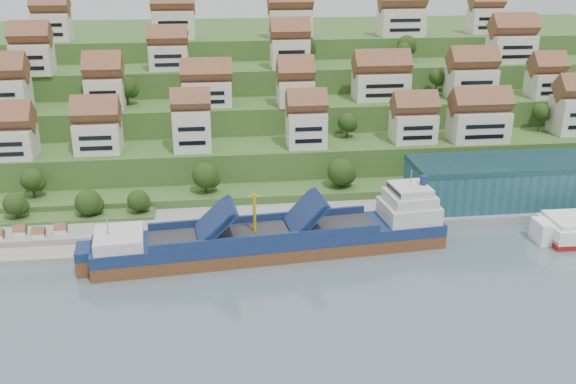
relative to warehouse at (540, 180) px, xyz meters
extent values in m
plane|color=slate|center=(-52.00, -17.00, -7.20)|extent=(300.00, 300.00, 0.00)
cube|color=gray|center=(-32.00, -2.00, -6.10)|extent=(180.00, 14.00, 2.20)
cube|color=gray|center=(-110.00, -5.00, -6.70)|extent=(45.00, 20.00, 1.00)
cube|color=#2D4C1E|center=(-52.00, 69.00, -5.20)|extent=(260.00, 128.00, 4.00)
cube|color=#2D4C1E|center=(-52.00, 74.00, -1.70)|extent=(260.00, 118.00, 11.00)
cube|color=#2D4C1E|center=(-52.00, 82.00, 1.80)|extent=(260.00, 102.00, 18.00)
cube|color=#2D4C1E|center=(-52.00, 90.00, 5.30)|extent=(260.00, 86.00, 25.00)
cube|color=#2D4C1E|center=(-52.00, 99.00, 8.30)|extent=(260.00, 68.00, 31.00)
cube|color=beige|center=(-121.36, 20.43, 7.24)|extent=(11.60, 8.66, 6.88)
cube|color=beige|center=(-101.42, 22.34, 7.46)|extent=(10.62, 8.57, 7.31)
cube|color=beige|center=(-79.02, 20.53, 8.82)|extent=(8.98, 7.03, 10.05)
cube|color=beige|center=(-51.28, 20.38, 8.17)|extent=(9.35, 7.62, 8.74)
cube|color=beige|center=(-23.78, 21.53, 7.41)|extent=(10.64, 7.73, 7.22)
cube|color=beige|center=(-7.20, 20.18, 7.63)|extent=(14.25, 8.26, 7.66)
cube|color=beige|center=(20.89, 23.89, 8.63)|extent=(11.30, 8.31, 9.65)
cube|color=beige|center=(-126.95, 37.12, 15.00)|extent=(14.01, 8.90, 8.40)
cube|color=beige|center=(-101.16, 38.01, 14.77)|extent=(9.37, 8.98, 7.95)
cube|color=beige|center=(-75.14, 37.73, 14.06)|extent=(12.78, 7.90, 6.52)
cube|color=beige|center=(-52.03, 35.08, 14.16)|extent=(9.16, 8.56, 6.71)
cube|color=beige|center=(-27.87, 39.28, 14.46)|extent=(14.70, 8.36, 7.31)
cube|color=beige|center=(-2.73, 38.14, 14.86)|extent=(12.70, 8.18, 8.12)
cube|color=beige|center=(18.48, 36.89, 14.12)|extent=(8.87, 8.04, 6.64)
cube|color=beige|center=(-121.16, 50.26, 21.92)|extent=(10.19, 7.86, 8.23)
cube|color=beige|center=(-85.39, 53.51, 21.20)|extent=(10.64, 7.30, 6.81)
cube|color=beige|center=(-51.40, 51.54, 21.89)|extent=(10.55, 7.79, 8.18)
cube|color=beige|center=(15.51, 53.95, 21.76)|extent=(12.92, 8.47, 7.92)
cube|color=beige|center=(-120.15, 72.83, 27.84)|extent=(10.45, 8.03, 8.08)
cube|color=beige|center=(-84.36, 72.67, 28.01)|extent=(12.55, 7.51, 8.42)
cube|color=beige|center=(-48.81, 71.28, 27.99)|extent=(13.06, 8.15, 8.39)
cube|color=beige|center=(-13.68, 70.78, 28.05)|extent=(13.74, 8.73, 8.49)
cube|color=beige|center=(15.34, 74.11, 27.80)|extent=(10.25, 7.05, 8.00)
ellipsoid|color=#264115|center=(-114.91, 10.93, 1.18)|extent=(5.11, 5.11, 5.11)
ellipsoid|color=#264115|center=(-44.67, 9.11, 0.62)|extent=(6.45, 6.45, 6.45)
ellipsoid|color=#264115|center=(-76.25, 9.29, 1.06)|extent=(6.02, 6.02, 6.02)
ellipsoid|color=#264115|center=(12.41, 26.11, 9.24)|extent=(4.60, 4.60, 4.60)
ellipsoid|color=#264115|center=(-39.70, 26.66, 7.86)|extent=(4.88, 4.88, 4.88)
ellipsoid|color=#264115|center=(-10.83, 42.83, 15.93)|extent=(4.43, 4.43, 4.43)
ellipsoid|color=#264115|center=(-105.35, 42.38, 14.77)|extent=(5.49, 5.49, 5.49)
ellipsoid|color=#264115|center=(-96.08, 40.97, 15.57)|extent=(5.46, 5.46, 5.46)
ellipsoid|color=#264115|center=(-46.69, 56.21, 23.56)|extent=(6.49, 6.49, 6.49)
ellipsoid|color=#264115|center=(-15.18, 58.94, 22.76)|extent=(5.63, 5.63, 5.63)
ellipsoid|color=#264115|center=(-16.59, 56.97, 21.66)|extent=(4.18, 4.18, 4.18)
ellipsoid|color=#264115|center=(-116.54, 2.00, -1.02)|extent=(4.89, 4.89, 4.89)
ellipsoid|color=#264115|center=(-101.45, 2.00, -1.47)|extent=(5.68, 5.68, 5.68)
ellipsoid|color=#264115|center=(-90.92, 2.00, -1.47)|extent=(4.69, 4.69, 4.69)
cube|color=#204D57|center=(0.00, 0.00, 0.00)|extent=(60.00, 15.00, 10.00)
cylinder|color=gray|center=(-34.00, -7.00, -1.00)|extent=(0.16, 0.16, 8.00)
cube|color=maroon|center=(-33.40, -7.00, 2.60)|extent=(1.20, 0.05, 0.80)
cube|color=white|center=(-114.00, -5.50, -5.10)|extent=(2.40, 2.20, 2.20)
cube|color=white|center=(-110.00, -7.00, -5.10)|extent=(2.40, 2.20, 2.20)
cube|color=white|center=(-106.00, -5.50, -5.10)|extent=(2.40, 2.20, 2.20)
cube|color=brown|center=(-63.34, -15.85, -6.20)|extent=(69.90, 16.93, 4.44)
cube|color=navy|center=(-63.34, -15.85, -3.38)|extent=(69.91, 17.04, 2.31)
cube|color=beige|center=(-92.50, -18.52, -1.17)|extent=(9.76, 10.89, 2.31)
cube|color=#262628|center=(-65.10, -16.01, -2.23)|extent=(45.01, 13.07, 0.27)
cube|color=navy|center=(-74.82, -16.90, 0.79)|extent=(7.52, 10.36, 6.14)
cube|color=navy|center=(-57.15, -15.28, 0.79)|extent=(7.18, 10.33, 6.48)
cylinder|color=gold|center=(-66.87, -16.17, 1.67)|extent=(0.68, 0.68, 7.99)
cube|color=beige|center=(-35.06, -13.25, -0.54)|extent=(11.53, 11.05, 3.55)
cube|color=beige|center=(-35.06, -13.25, 2.30)|extent=(9.66, 9.82, 2.22)
cube|color=beige|center=(-35.06, -13.25, 4.16)|extent=(7.80, 8.60, 1.60)
cylinder|color=navy|center=(-32.41, -13.01, 5.84)|extent=(1.54, 1.54, 1.95)
camera|label=1|loc=(-74.49, -130.40, 49.49)|focal=40.00mm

